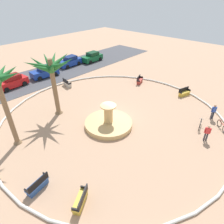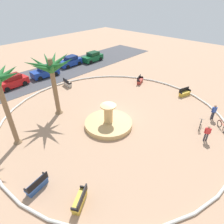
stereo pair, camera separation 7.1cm
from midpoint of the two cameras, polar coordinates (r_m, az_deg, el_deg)
The scene contains 18 objects.
ground_plane at distance 19.90m, azimuth 0.53°, elevation -1.86°, with size 80.00×80.00×0.00m, color tan.
plaza_curb at distance 19.84m, azimuth 0.53°, elevation -1.62°, with size 22.41×22.41×0.20m, color silver.
street_asphalt at distance 31.33m, azimuth -21.48°, elevation 9.24°, with size 48.00×8.00×0.03m, color #424247.
fountain at distance 18.70m, azimuth -0.95°, elevation -3.18°, with size 4.58×4.58×2.27m.
palm_tree_by_curb at distance 19.51m, azimuth -17.24°, elevation 11.73°, with size 4.64×4.63×6.12m.
bench_east at distance 14.43m, azimuth -21.04°, elevation -19.48°, with size 1.67×0.79×1.00m.
bench_west at distance 13.09m, azimuth -9.24°, elevation -24.34°, with size 1.64×1.23×1.00m.
bench_north at distance 27.81m, azimuth 8.28°, elevation 9.11°, with size 1.68×1.00×1.00m.
bench_southeast at distance 27.29m, azimuth -12.90°, elevation 8.15°, with size 0.75×1.66×1.00m.
bench_southwest at distance 25.68m, azimuth 20.65°, elevation 5.23°, with size 1.68×0.97×1.00m.
bicycle_red_frame at distance 20.86m, azimuth 29.84°, elevation -3.73°, with size 1.26×1.26×0.94m.
bicycle_by_lamppost at distance 20.19m, azimuth 24.66°, elevation -3.38°, with size 1.69×0.55×0.94m.
person_cyclist_helmet at distance 21.79m, azimuth 27.88°, elevation 0.13°, with size 0.42×0.38×1.65m.
person_cyclist_photo at distance 18.48m, azimuth 26.35°, elevation -5.46°, with size 0.34×0.48×1.59m.
parked_car_leftmost at distance 29.38m, azimuth -27.23°, elevation 8.00°, with size 4.11×2.13×1.67m.
parked_car_second at distance 31.18m, azimuth -19.03°, elevation 11.15°, with size 4.12×2.16×1.67m.
parked_car_third at distance 34.93m, azimuth -12.10°, elevation 14.39°, with size 4.05×2.02×1.67m.
parked_car_rightmost at distance 36.73m, azimuth -5.67°, elevation 15.81°, with size 4.04×2.00×1.67m.
Camera 2 is at (-12.21, -10.99, 11.22)m, focal length 31.03 mm.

